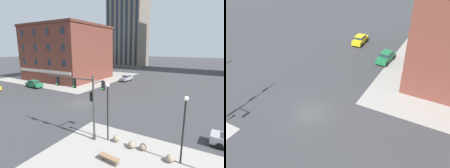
# 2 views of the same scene
# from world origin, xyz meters

# --- Properties ---
(ground_plane) EXTENTS (320.00, 320.00, 0.00)m
(ground_plane) POSITION_xyz_m (0.00, 0.00, 0.00)
(ground_plane) COLOR #38383A
(car_main_northbound_near) EXTENTS (4.52, 2.14, 1.68)m
(car_main_northbound_near) POSITION_xyz_m (-16.82, 3.45, 0.92)
(car_main_northbound_near) COLOR #1E6B3D
(car_main_northbound_near) RESTS_ON ground
(car_main_southbound_near) EXTENTS (4.46, 2.02, 1.68)m
(car_main_southbound_near) POSITION_xyz_m (-21.58, -3.27, 0.92)
(car_main_southbound_near) COLOR gold
(car_main_southbound_near) RESTS_ON ground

